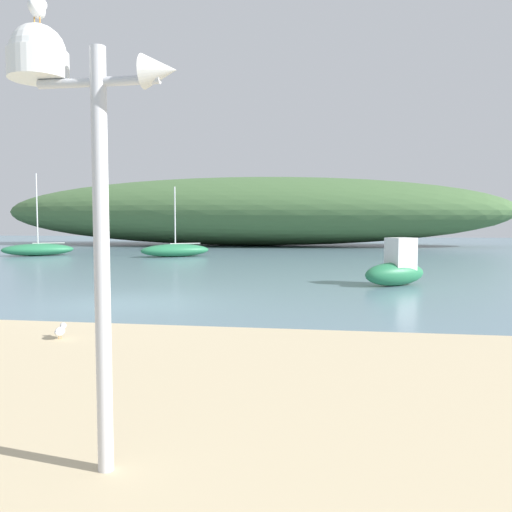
# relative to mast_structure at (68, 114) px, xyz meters

# --- Properties ---
(ground_plane) EXTENTS (120.00, 120.00, 0.00)m
(ground_plane) POSITION_rel_mast_structure_xyz_m (-3.32, 8.98, -2.95)
(ground_plane) COLOR slate
(distant_hill) EXTENTS (46.35, 12.23, 6.13)m
(distant_hill) POSITION_rel_mast_structure_xyz_m (-5.81, 42.22, 0.11)
(distant_hill) COLOR #476B3D
(distant_hill) RESTS_ON ground
(mast_structure) EXTENTS (1.31, 0.45, 3.42)m
(mast_structure) POSITION_rel_mast_structure_xyz_m (0.00, 0.00, 0.00)
(mast_structure) COLOR silver
(mast_structure) RESTS_ON beach_sand
(seagull_on_radar) EXTENTS (0.16, 0.32, 0.23)m
(seagull_on_radar) POSITION_rel_mast_structure_xyz_m (-0.23, 0.02, 0.80)
(seagull_on_radar) COLOR orange
(seagull_on_radar) RESTS_ON mast_structure
(sailboat_east_reach) EXTENTS (4.34, 3.56, 5.15)m
(sailboat_east_reach) POSITION_rel_mast_structure_xyz_m (-16.41, 25.99, -2.56)
(sailboat_east_reach) COLOR #287A4C
(sailboat_east_reach) RESTS_ON ground
(motorboat_near_shore) EXTENTS (2.47, 2.11, 1.60)m
(motorboat_near_shore) POSITION_rel_mast_structure_xyz_m (4.07, 13.90, -2.37)
(motorboat_near_shore) COLOR #287A4C
(motorboat_near_shore) RESTS_ON ground
(sailboat_west_reach) EXTENTS (4.27, 3.32, 4.26)m
(sailboat_west_reach) POSITION_rel_mast_structure_xyz_m (-7.58, 26.38, -2.55)
(sailboat_west_reach) COLOR #287A4C
(sailboat_west_reach) RESTS_ON ground
(seagull_upper_strand) EXTENTS (0.13, 0.36, 0.25)m
(seagull_upper_strand) POSITION_rel_mast_structure_xyz_m (-2.48, 4.12, -2.61)
(seagull_upper_strand) COLOR orange
(seagull_upper_strand) RESTS_ON beach_sand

